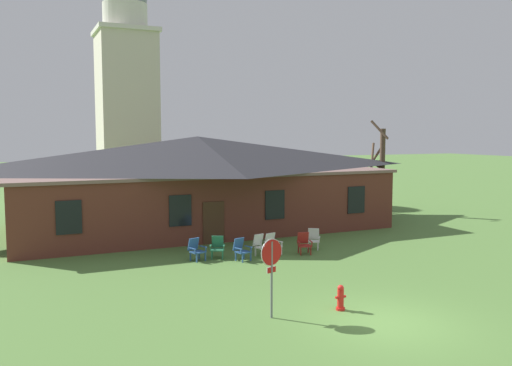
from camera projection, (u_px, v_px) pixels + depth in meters
The scene contains 13 objects.
ground_plane at pixel (388, 323), 15.19m from camera, with size 200.00×200.00×0.00m, color #517A38.
brick_building at pixel (198, 181), 30.76m from camera, with size 20.97×10.40×5.26m.
dome_tower at pixel (127, 90), 46.37m from camera, with size 5.18×5.18×20.13m.
stop_sign at pixel (272, 262), 15.46m from camera, with size 0.77×0.27×2.37m.
lawn_chair_by_porch at pixel (196, 249), 22.65m from camera, with size 0.76×0.81×0.96m.
lawn_chair_near_door at pixel (217, 247), 23.12m from camera, with size 0.79×0.83×0.96m.
lawn_chair_left_end at pixel (241, 249), 22.66m from camera, with size 0.76×0.81×0.96m.
lawn_chair_middle at pixel (261, 245), 23.54m from camera, with size 0.75×0.80×0.96m.
lawn_chair_right_end at pixel (272, 243), 23.78m from camera, with size 0.74×0.78×0.96m.
lawn_chair_far_side at pixel (304, 243), 23.95m from camera, with size 0.74×0.79×0.96m.
lawn_chair_under_eave at pixel (313, 238), 24.94m from camera, with size 0.85×0.87×0.96m.
bare_tree_beside_building at pixel (381, 167), 35.96m from camera, with size 1.51×1.99×6.33m.
fire_hydrant at pixel (341, 298), 16.27m from camera, with size 0.36×0.28×0.79m.
Camera 1 is at (-9.51, -11.89, 5.41)m, focal length 37.16 mm.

